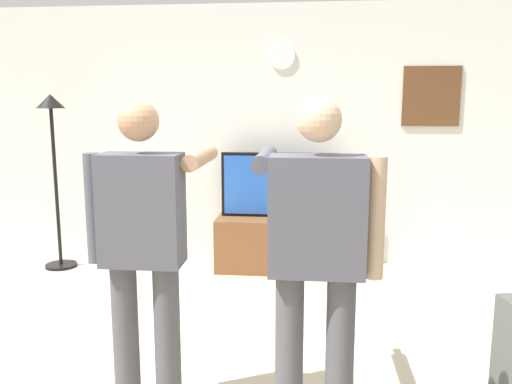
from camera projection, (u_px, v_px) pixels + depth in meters
name	position (u px, v px, depth m)	size (l,w,h in m)	color
back_wall	(269.00, 136.00, 5.58)	(6.40, 0.10, 2.70)	silver
tv_stand	(279.00, 243.00, 5.41)	(1.26, 0.56, 0.54)	brown
television	(279.00, 185.00, 5.35)	(1.19, 0.07, 0.66)	black
wall_clock	(282.00, 56.00, 5.36)	(0.27, 0.27, 0.03)	white
framed_picture	(431.00, 96.00, 5.28)	(0.57, 0.04, 0.60)	brown
floor_lamp	(53.00, 145.00, 5.30)	(0.32, 0.32, 1.79)	black
person_standing_nearer_lamp	(144.00, 243.00, 2.76)	(0.60, 0.78, 1.73)	#4C4C51
person_standing_nearer_couch	(316.00, 253.00, 2.52)	(0.63, 0.78, 1.74)	#4C4C51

